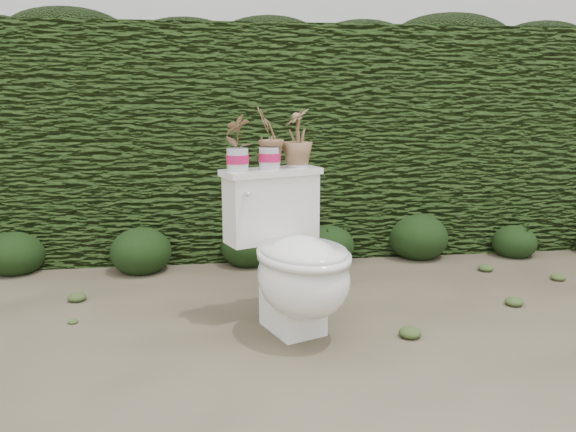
{
  "coord_description": "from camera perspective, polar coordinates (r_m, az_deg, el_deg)",
  "views": [
    {
      "loc": [
        -0.46,
        -2.66,
        1.13
      ],
      "look_at": [
        -0.11,
        0.04,
        0.55
      ],
      "focal_mm": 35.0,
      "sensor_mm": 36.0,
      "label": 1
    }
  ],
  "objects": [
    {
      "name": "house_wall",
      "position": [
        8.76,
        -0.45,
        17.72
      ],
      "size": [
        8.0,
        3.5,
        4.0
      ],
      "primitive_type": "cube",
      "color": "silver",
      "rests_on": "ground"
    },
    {
      "name": "liriope_clump_1",
      "position": [
        4.09,
        -25.99,
        -3.1
      ],
      "size": [
        0.37,
        0.37,
        0.3
      ],
      "primitive_type": "ellipsoid",
      "color": "black",
      "rests_on": "ground"
    },
    {
      "name": "potted_plant_left",
      "position": [
        2.73,
        -5.18,
        7.25
      ],
      "size": [
        0.16,
        0.16,
        0.26
      ],
      "primitive_type": "imported",
      "rotation": [
        0.0,
        0.0,
        3.84
      ],
      "color": "#2E7B26",
      "rests_on": "toilet"
    },
    {
      "name": "toilet",
      "position": [
        2.7,
        0.68,
        -4.64
      ],
      "size": [
        0.67,
        0.8,
        0.78
      ],
      "rotation": [
        0.0,
        0.0,
        0.37
      ],
      "color": "white",
      "rests_on": "ground"
    },
    {
      "name": "liriope_clump_2",
      "position": [
        3.82,
        -14.73,
        -3.1
      ],
      "size": [
        0.4,
        0.4,
        0.32
      ],
      "primitive_type": "ellipsoid",
      "color": "black",
      "rests_on": "ground"
    },
    {
      "name": "ground",
      "position": [
        2.92,
        2.25,
        -10.71
      ],
      "size": [
        60.0,
        60.0,
        0.0
      ],
      "primitive_type": "plane",
      "color": "#73674F",
      "rests_on": "ground"
    },
    {
      "name": "liriope_clump_3",
      "position": [
        3.86,
        -3.99,
        -2.61
      ],
      "size": [
        0.39,
        0.39,
        0.31
      ],
      "primitive_type": "ellipsoid",
      "color": "black",
      "rests_on": "ground"
    },
    {
      "name": "liriope_clump_4",
      "position": [
        3.93,
        4.22,
        -2.59
      ],
      "size": [
        0.35,
        0.35,
        0.28
      ],
      "primitive_type": "ellipsoid",
      "color": "black",
      "rests_on": "ground"
    },
    {
      "name": "hedge",
      "position": [
        4.29,
        -1.26,
        7.62
      ],
      "size": [
        8.0,
        1.0,
        1.6
      ],
      "primitive_type": "cube",
      "color": "#2E4918",
      "rests_on": "ground"
    },
    {
      "name": "liriope_clump_6",
      "position": [
        4.38,
        22.03,
        -2.12
      ],
      "size": [
        0.31,
        0.31,
        0.25
      ],
      "primitive_type": "ellipsoid",
      "color": "black",
      "rests_on": "ground"
    },
    {
      "name": "potted_plant_center",
      "position": [
        2.8,
        -1.91,
        7.78
      ],
      "size": [
        0.2,
        0.21,
        0.29
      ],
      "primitive_type": "imported",
      "rotation": [
        0.0,
        0.0,
        4.04
      ],
      "color": "#2E7B26",
      "rests_on": "toilet"
    },
    {
      "name": "liriope_clump_5",
      "position": [
        4.13,
        13.08,
        -1.72
      ],
      "size": [
        0.42,
        0.42,
        0.34
      ],
      "primitive_type": "ellipsoid",
      "color": "black",
      "rests_on": "ground"
    },
    {
      "name": "potted_plant_right",
      "position": [
        2.88,
        0.95,
        7.77
      ],
      "size": [
        0.16,
        0.16,
        0.28
      ],
      "primitive_type": "imported",
      "rotation": [
        0.0,
        0.0,
        4.76
      ],
      "color": "#2E7B26",
      "rests_on": "toilet"
    }
  ]
}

